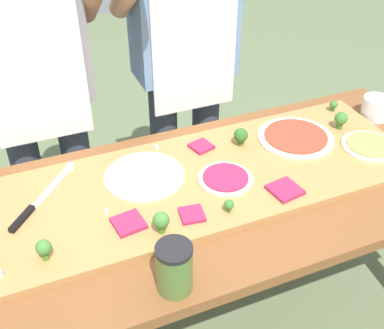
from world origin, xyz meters
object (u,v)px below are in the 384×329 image
prep_table (210,213)px  pizza_whole_cheese_artichoke (145,176)px  broccoli_floret_back_left (161,221)px  pizza_whole_pesto_green (369,146)px  pizza_slice_far_right (285,190)px  cook_right (185,51)px  pizza_slice_near_right (192,214)px  broccoli_floret_center_left (334,105)px  pizza_whole_beet_magenta (225,179)px  sauce_jar (174,268)px  pizza_slice_near_left (201,146)px  broccoli_floret_front_left (44,248)px  broccoli_floret_front_right (241,136)px  broccoli_floret_center_right (341,119)px  pizza_slice_center (129,223)px  cheese_crumble_a (71,167)px  pizza_whole_tomato_red (296,137)px  cheese_crumble_c (106,211)px  cheese_crumble_d (156,147)px  broccoli_floret_front_mid (228,205)px  cook_left (34,76)px  chefs_knife (34,206)px  flour_cup (375,109)px

prep_table → pizza_whole_cheese_artichoke: size_ratio=6.94×
pizza_whole_cheese_artichoke → broccoli_floret_back_left: size_ratio=3.79×
pizza_whole_pesto_green → pizza_slice_far_right: pizza_whole_pesto_green is taller
pizza_slice_far_right → broccoli_floret_back_left: size_ratio=1.33×
pizza_whole_cheese_artichoke → cook_right: bearing=54.6°
pizza_slice_near_right → broccoli_floret_back_left: bearing=-165.3°
pizza_whole_cheese_artichoke → broccoli_floret_center_left: broccoli_floret_center_left is taller
broccoli_floret_center_left → pizza_whole_beet_magenta: bearing=-158.1°
sauce_jar → broccoli_floret_back_left: bearing=81.1°
pizza_whole_pesto_green → cook_right: (-0.47, 0.61, 0.19)m
pizza_slice_near_left → broccoli_floret_front_left: broccoli_floret_front_left is taller
broccoli_floret_front_right → cook_right: size_ratio=0.04×
prep_table → broccoli_floret_center_right: bearing=12.0°
pizza_slice_center → cheese_crumble_a: cheese_crumble_a is taller
pizza_whole_tomato_red → pizza_slice_near_left: pizza_whole_tomato_red is taller
cheese_crumble_c → pizza_whole_pesto_green: bearing=-1.4°
broccoli_floret_front_right → cheese_crumble_c: size_ratio=5.46×
cook_right → broccoli_floret_front_left: bearing=-134.4°
cheese_crumble_d → sauce_jar: sauce_jar is taller
pizza_slice_center → broccoli_floret_center_left: 1.00m
pizza_slice_far_right → pizza_slice_center: bearing=175.0°
broccoli_floret_front_mid → broccoli_floret_center_right: bearing=23.5°
pizza_slice_near_right → broccoli_floret_center_right: (0.70, 0.24, 0.04)m
cheese_crumble_a → sauce_jar: size_ratio=0.14×
pizza_whole_cheese_artichoke → broccoli_floret_center_right: 0.78m
pizza_slice_near_left → cook_left: bearing=142.5°
broccoli_floret_center_left → cook_left: cook_left is taller
pizza_whole_cheese_artichoke → pizza_slice_far_right: 0.46m
pizza_whole_cheese_artichoke → broccoli_floret_front_mid: bearing=-54.8°
pizza_slice_far_right → cheese_crumble_c: 0.56m
broccoli_floret_front_left → cheese_crumble_c: broccoli_floret_front_left is taller
cheese_crumble_a → pizza_whole_cheese_artichoke: bearing=-32.6°
pizza_slice_near_right → cook_right: (0.26, 0.70, 0.20)m
prep_table → broccoli_floret_front_right: size_ratio=27.82×
broccoli_floret_center_right → broccoli_floret_front_mid: broccoli_floret_center_right is taller
pizza_whole_cheese_artichoke → chefs_knife: bearing=-178.2°
pizza_slice_center → pizza_slice_near_right: 0.19m
flour_cup → broccoli_floret_front_left: bearing=-168.0°
pizza_slice_far_right → pizza_whole_beet_magenta: bearing=140.8°
cheese_crumble_d → pizza_whole_beet_magenta: bearing=-59.6°
pizza_slice_near_left → cheese_crumble_d: bearing=160.5°
pizza_slice_far_right → cheese_crumble_a: cheese_crumble_a is taller
cheese_crumble_c → chefs_knife: bearing=151.5°
flour_cup → cook_left: size_ratio=0.07×
broccoli_floret_center_left → cheese_crumble_c: bearing=-166.4°
pizza_whole_beet_magenta → cook_right: size_ratio=0.11×
pizza_slice_near_right → cook_left: size_ratio=0.04×
pizza_whole_pesto_green → cheese_crumble_c: size_ratio=16.00×
broccoli_floret_front_left → broccoli_floret_front_mid: 0.54m
pizza_slice_far_right → pizza_slice_center: same height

